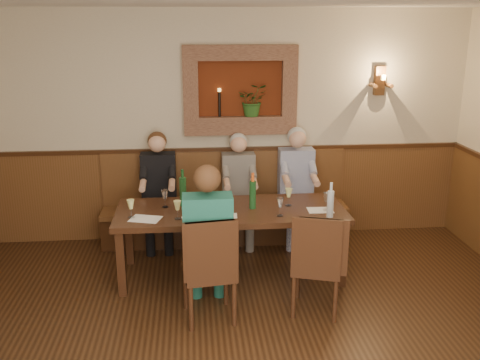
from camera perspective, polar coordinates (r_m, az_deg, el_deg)
The scene contains 29 objects.
room_shell at distance 3.54m, azimuth 1.22°, elevation 4.18°, with size 6.04×6.04×2.82m.
wainscoting at distance 4.02m, azimuth 1.10°, elevation -14.24°, with size 6.02×6.02×1.15m.
wall_niche at distance 6.46m, azimuth 0.40°, elevation 9.14°, with size 1.36×0.30×1.06m.
wall_sconce at distance 6.80m, azimuth 14.70°, elevation 10.14°, with size 0.25×0.20×0.35m.
dining_table at distance 5.65m, azimuth -0.97°, elevation -3.82°, with size 2.40×0.90×0.75m.
bench at distance 6.65m, azimuth -1.57°, elevation -3.79°, with size 3.00×0.45×1.11m.
chair_near_left at distance 4.99m, azimuth -3.28°, elevation -11.52°, with size 0.51×0.51×1.03m.
chair_near_right at distance 5.15m, azimuth 8.10°, elevation -10.79°, with size 0.55×0.55×1.00m.
person_bench_left at distance 6.47m, azimuth -8.61°, elevation -2.22°, with size 0.41×0.50×1.40m.
person_bench_mid at distance 6.49m, azimuth -0.10°, elevation -2.11°, with size 0.40×0.48×1.37m.
person_bench_right at distance 6.58m, azimuth 6.06°, elevation -1.70°, with size 0.42×0.52×1.43m.
person_chair_front at distance 4.95m, azimuth -3.42°, elevation -7.74°, with size 0.44×0.54×1.47m.
spittoon_bucket at distance 5.42m, azimuth -3.44°, elevation -2.65°, with size 0.20×0.20×0.23m, color red.
wine_bottle_green_a at distance 5.59m, azimuth 1.36°, elevation -1.51°, with size 0.08×0.08×0.39m.
wine_bottle_green_b at distance 5.71m, azimuth -6.11°, elevation -1.14°, with size 0.08×0.08×0.40m.
water_bottle at distance 5.42m, azimuth 9.62°, elevation -2.47°, with size 0.07×0.07×0.36m.
tasting_sheet_a at distance 5.43m, azimuth -10.05°, elevation -4.10°, with size 0.30×0.21×0.00m, color white.
tasting_sheet_b at distance 5.40m, azimuth -1.84°, elevation -3.94°, with size 0.29×0.21×0.00m, color white.
tasting_sheet_c at distance 5.65m, azimuth 8.56°, elevation -3.19°, with size 0.26×0.19×0.00m, color white.
tasting_sheet_d at distance 5.35m, azimuth -4.42°, elevation -4.20°, with size 0.32×0.23×0.00m, color white.
wine_glass_0 at distance 5.72m, azimuth 5.21°, elevation -1.83°, with size 0.08×0.08×0.19m, color #E5EB8C, non-canonical shape.
wine_glass_1 at distance 5.41m, azimuth 4.29°, elevation -2.89°, with size 0.08×0.08×0.19m, color white, non-canonical shape.
wine_glass_2 at distance 5.63m, azimuth 9.19°, elevation -2.29°, with size 0.08×0.08×0.19m, color white, non-canonical shape.
wine_glass_3 at distance 5.70m, azimuth -3.47°, elevation -1.85°, with size 0.08×0.08×0.19m, color white, non-canonical shape.
wine_glass_4 at distance 5.46m, azimuth -11.56°, elevation -3.03°, with size 0.08×0.08×0.19m, color #E5EB8C, non-canonical shape.
wine_glass_5 at distance 5.70m, azimuth -8.01°, elevation -1.99°, with size 0.08×0.08×0.19m, color white, non-canonical shape.
wine_glass_6 at distance 5.29m, azimuth -2.16°, elevation -3.32°, with size 0.08×0.08×0.19m, color #E5EB8C, non-canonical shape.
wine_glass_7 at distance 5.40m, azimuth -1.51°, elevation -2.88°, with size 0.08×0.08×0.19m, color #E5EB8C, non-canonical shape.
wine_glass_8 at distance 5.35m, azimuth -6.68°, elevation -3.19°, with size 0.08×0.08×0.19m, color #E5EB8C, non-canonical shape.
Camera 1 is at (-0.39, -3.43, 2.65)m, focal length 40.00 mm.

